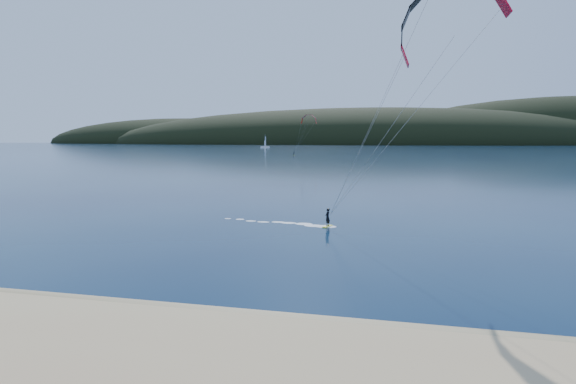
% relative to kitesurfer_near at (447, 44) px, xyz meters
% --- Properties ---
extents(ground, '(1800.00, 1800.00, 0.00)m').
position_rel_kitesurfer_near_xyz_m(ground, '(-11.46, -23.17, -14.69)').
color(ground, '#071634').
rests_on(ground, ground).
extents(wet_sand, '(220.00, 2.50, 0.10)m').
position_rel_kitesurfer_near_xyz_m(wet_sand, '(-11.46, -18.67, -14.64)').
color(wet_sand, olive).
rests_on(wet_sand, ground).
extents(headland, '(1200.00, 310.00, 140.00)m').
position_rel_kitesurfer_near_xyz_m(headland, '(-10.83, 722.11, -14.69)').
color(headland, black).
rests_on(headland, ground).
extents(kitesurfer_near, '(24.72, 7.01, 19.27)m').
position_rel_kitesurfer_near_xyz_m(kitesurfer_near, '(0.00, 0.00, 0.00)').
color(kitesurfer_near, '#BDD318').
rests_on(kitesurfer_near, ground).
extents(kitesurfer_far, '(12.22, 7.33, 17.46)m').
position_rel_kitesurfer_near_xyz_m(kitesurfer_far, '(-44.11, 178.71, 0.52)').
color(kitesurfer_far, '#BDD318').
rests_on(kitesurfer_far, ground).
extents(sailboat, '(8.05, 5.30, 11.71)m').
position_rel_kitesurfer_near_xyz_m(sailboat, '(-121.17, 375.07, -13.83)').
color(sailboat, white).
rests_on(sailboat, ground).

